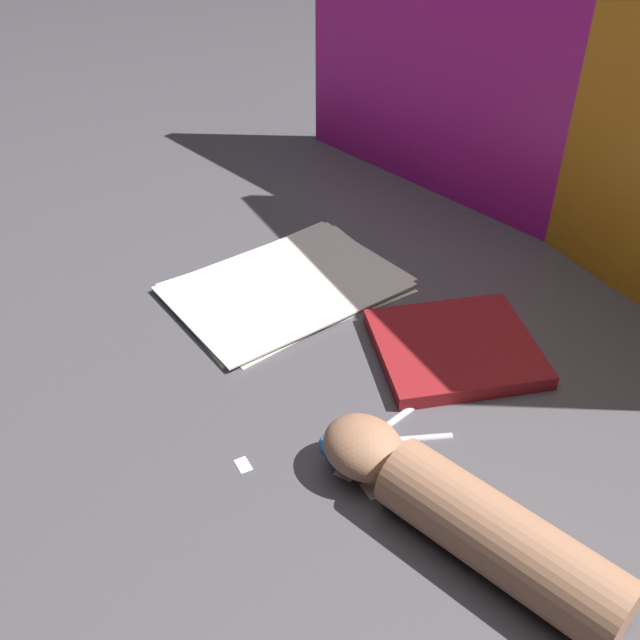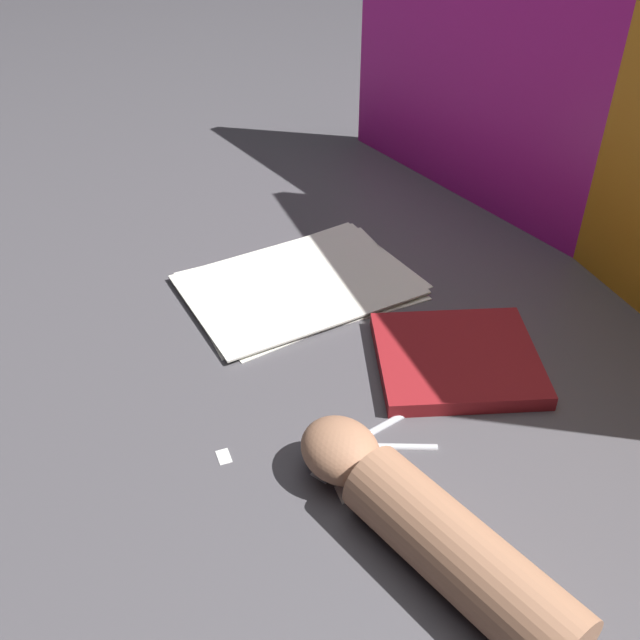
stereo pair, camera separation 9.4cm
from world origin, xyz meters
name	(u,v)px [view 2 (the right image)]	position (x,y,z in m)	size (l,w,h in m)	color
ground_plane	(326,342)	(0.00, 0.00, 0.00)	(6.00, 6.00, 0.00)	#4C494F
backdrop_panel_left	(529,98)	(-0.14, 0.43, 0.21)	(0.79, 0.12, 0.42)	#D81E9E
paper_stack	(300,284)	(-0.13, 0.03, 0.00)	(0.25, 0.34, 0.01)	white
book_closed	(457,359)	(0.12, 0.13, 0.01)	(0.25, 0.26, 0.02)	maroon
scissors	(346,444)	(0.18, -0.07, 0.00)	(0.10, 0.16, 0.01)	silver
hand_forearm	(431,530)	(0.34, -0.07, 0.04)	(0.35, 0.14, 0.08)	#A87556
paper_scrap_near	(224,456)	(0.12, -0.20, 0.00)	(0.02, 0.02, 0.00)	white
paper_scrap_mid	(347,493)	(0.23, -0.10, 0.00)	(0.03, 0.02, 0.00)	white
paper_scrap_far	(322,475)	(0.20, -0.11, 0.00)	(0.03, 0.02, 0.00)	white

